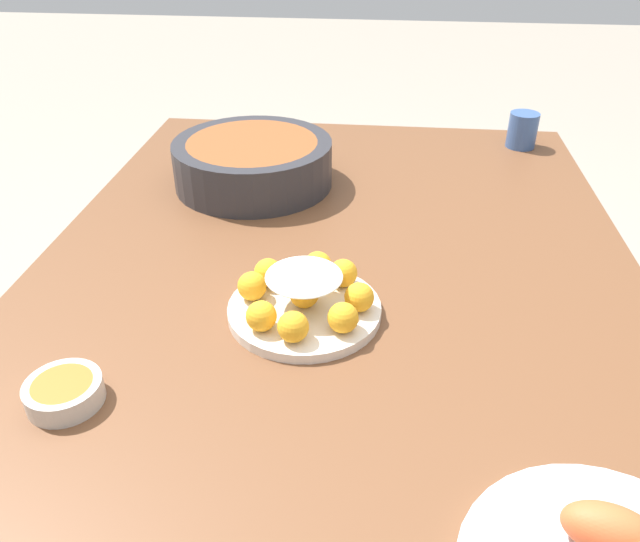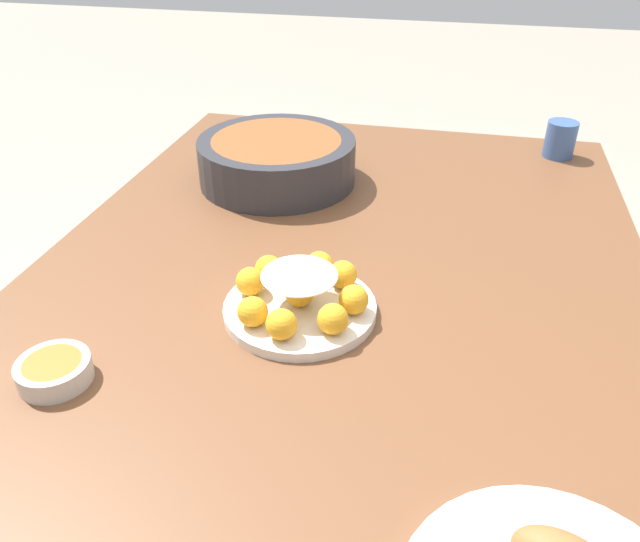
{
  "view_description": "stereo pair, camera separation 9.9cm",
  "coord_description": "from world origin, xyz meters",
  "px_view_note": "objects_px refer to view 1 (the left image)",
  "views": [
    {
      "loc": [
        -0.89,
        -0.07,
        1.28
      ],
      "look_at": [
        -0.06,
        0.02,
        0.75
      ],
      "focal_mm": 35.0,
      "sensor_mm": 36.0,
      "label": 1
    },
    {
      "loc": [
        -0.87,
        -0.17,
        1.28
      ],
      "look_at": [
        -0.06,
        0.02,
        0.75
      ],
      "focal_mm": 35.0,
      "sensor_mm": 36.0,
      "label": 2
    }
  ],
  "objects_px": {
    "serving_bowl": "(253,162)",
    "cup_near": "(522,130)",
    "sauce_bowl": "(64,392)",
    "cake_plate": "(305,299)",
    "dining_table": "(333,308)"
  },
  "relations": [
    {
      "from": "dining_table",
      "to": "serving_bowl",
      "type": "bearing_deg",
      "value": 31.15
    },
    {
      "from": "sauce_bowl",
      "to": "cake_plate",
      "type": "bearing_deg",
      "value": -52.02
    },
    {
      "from": "serving_bowl",
      "to": "cup_near",
      "type": "distance_m",
      "value": 0.68
    },
    {
      "from": "cup_near",
      "to": "serving_bowl",
      "type": "bearing_deg",
      "value": 115.13
    },
    {
      "from": "cup_near",
      "to": "sauce_bowl",
      "type": "bearing_deg",
      "value": 143.23
    },
    {
      "from": "sauce_bowl",
      "to": "cup_near",
      "type": "xyz_separation_m",
      "value": [
        0.97,
        -0.72,
        0.03
      ]
    },
    {
      "from": "dining_table",
      "to": "sauce_bowl",
      "type": "height_order",
      "value": "sauce_bowl"
    },
    {
      "from": "dining_table",
      "to": "cup_near",
      "type": "bearing_deg",
      "value": -33.24
    },
    {
      "from": "serving_bowl",
      "to": "cup_near",
      "type": "height_order",
      "value": "serving_bowl"
    },
    {
      "from": "serving_bowl",
      "to": "sauce_bowl",
      "type": "relative_size",
      "value": 3.46
    },
    {
      "from": "cake_plate",
      "to": "cup_near",
      "type": "distance_m",
      "value": 0.87
    },
    {
      "from": "serving_bowl",
      "to": "dining_table",
      "type": "bearing_deg",
      "value": -148.85
    },
    {
      "from": "serving_bowl",
      "to": "sauce_bowl",
      "type": "height_order",
      "value": "serving_bowl"
    },
    {
      "from": "sauce_bowl",
      "to": "serving_bowl",
      "type": "bearing_deg",
      "value": -9.26
    },
    {
      "from": "cake_plate",
      "to": "dining_table",
      "type": "bearing_deg",
      "value": -15.28
    }
  ]
}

